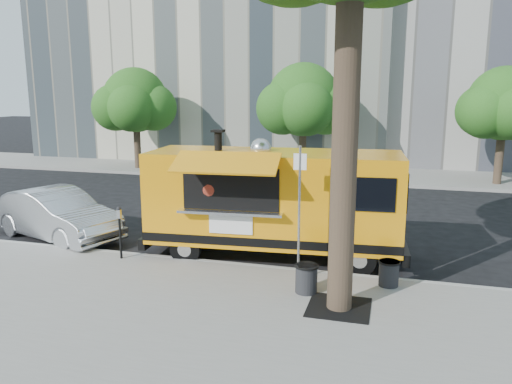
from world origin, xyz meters
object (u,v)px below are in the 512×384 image
(far_tree_b, at_px, (303,100))
(parking_meter, at_px, (120,226))
(far_tree_a, at_px, (135,100))
(trash_bin_left, at_px, (306,278))
(sign_post, at_px, (299,205))
(food_truck, at_px, (273,200))
(trash_bin_right, at_px, (389,272))
(sedan, at_px, (57,214))
(far_tree_c, at_px, (504,104))

(far_tree_b, height_order, parking_meter, far_tree_b)
(far_tree_a, relative_size, trash_bin_left, 8.98)
(sign_post, bearing_deg, food_truck, 120.58)
(trash_bin_right, bearing_deg, trash_bin_left, -153.04)
(far_tree_b, xyz_separation_m, parking_meter, (-2.00, -14.05, -2.85))
(sign_post, height_order, parking_meter, sign_post)
(trash_bin_left, bearing_deg, sedan, 163.38)
(trash_bin_right, bearing_deg, sedan, 171.03)
(far_tree_b, bearing_deg, parking_meter, -98.10)
(sign_post, bearing_deg, trash_bin_right, 4.94)
(sign_post, relative_size, trash_bin_left, 5.03)
(far_tree_c, bearing_deg, far_tree_a, -179.68)
(far_tree_a, bearing_deg, food_truck, -49.03)
(far_tree_c, distance_m, sign_post, 15.48)
(far_tree_a, bearing_deg, parking_meter, -62.85)
(sign_post, relative_size, trash_bin_right, 5.43)
(far_tree_b, height_order, sedan, far_tree_b)
(far_tree_a, height_order, parking_meter, far_tree_a)
(food_truck, relative_size, sedan, 1.53)
(sign_post, bearing_deg, parking_meter, 177.48)
(far_tree_a, relative_size, parking_meter, 4.01)
(far_tree_a, height_order, far_tree_c, far_tree_a)
(sign_post, bearing_deg, sedan, 167.52)
(sign_post, relative_size, food_truck, 0.44)
(far_tree_c, xyz_separation_m, food_truck, (-7.47, -12.23, -2.17))
(far_tree_b, bearing_deg, far_tree_a, -177.46)
(far_tree_b, distance_m, parking_meter, 14.48)
(food_truck, distance_m, trash_bin_left, 2.93)
(trash_bin_left, bearing_deg, food_truck, 118.87)
(far_tree_a, xyz_separation_m, far_tree_c, (18.00, 0.10, -0.06))
(far_tree_a, height_order, trash_bin_left, far_tree_a)
(far_tree_a, relative_size, sign_post, 1.79)
(food_truck, height_order, trash_bin_left, food_truck)
(sign_post, distance_m, sedan, 7.77)
(sedan, distance_m, trash_bin_left, 8.15)
(far_tree_c, distance_m, sedan, 18.83)
(far_tree_c, distance_m, trash_bin_left, 16.19)
(sign_post, relative_size, sedan, 0.67)
(food_truck, bearing_deg, trash_bin_right, -32.13)
(far_tree_b, distance_m, sedan, 13.88)
(food_truck, bearing_deg, far_tree_b, 92.44)
(far_tree_a, distance_m, sedan, 13.20)
(far_tree_a, relative_size, food_truck, 0.79)
(sedan, height_order, trash_bin_right, sedan)
(sign_post, xyz_separation_m, food_truck, (-1.02, 1.72, -0.30))
(far_tree_b, xyz_separation_m, trash_bin_right, (4.50, -14.08, -3.39))
(sign_post, xyz_separation_m, sedan, (-7.51, 1.66, -1.12))
(sedan, height_order, trash_bin_left, sedan)
(sign_post, relative_size, parking_meter, 2.25)
(trash_bin_left, bearing_deg, far_tree_c, 67.19)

